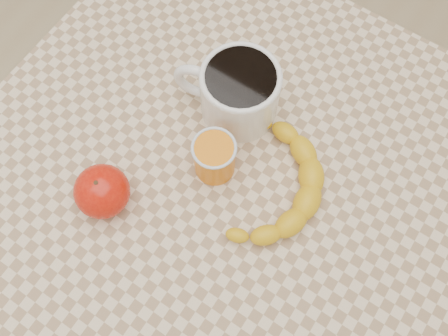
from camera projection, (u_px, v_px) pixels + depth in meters
The scene contains 6 objects.
ground at pixel (224, 263), 1.47m from camera, with size 3.00×3.00×0.00m, color tan.
table at pixel (224, 190), 0.85m from camera, with size 0.80×0.80×0.75m.
coffee_mug at pixel (238, 91), 0.76m from camera, with size 0.18×0.15×0.10m.
orange_juice_glass at pixel (214, 157), 0.74m from camera, with size 0.07×0.07×0.08m.
apple at pixel (102, 191), 0.72m from camera, with size 0.10×0.10×0.08m.
banana at pixel (274, 184), 0.75m from camera, with size 0.22×0.28×0.04m, color gold, non-canonical shape.
Camera 1 is at (0.15, -0.23, 1.47)m, focal length 40.00 mm.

